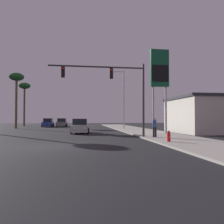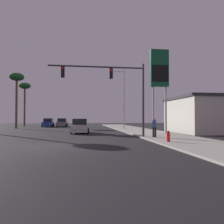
# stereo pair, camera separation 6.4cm
# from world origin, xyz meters

# --- Properties ---
(ground_plane) EXTENTS (120.00, 120.00, 0.00)m
(ground_plane) POSITION_xyz_m (0.00, 0.00, 0.00)
(ground_plane) COLOR black
(sidewalk_right) EXTENTS (5.00, 60.00, 0.12)m
(sidewalk_right) POSITION_xyz_m (9.50, 10.00, 0.06)
(sidewalk_right) COLOR #9E998E
(sidewalk_right) RESTS_ON ground
(building_gas_station) EXTENTS (10.30, 8.30, 4.30)m
(building_gas_station) POSITION_xyz_m (18.00, 10.12, 2.16)
(building_gas_station) COLOR beige
(building_gas_station) RESTS_ON ground
(car_blue) EXTENTS (2.04, 4.31, 1.68)m
(car_blue) POSITION_xyz_m (-4.58, 30.19, 0.76)
(car_blue) COLOR navy
(car_blue) RESTS_ON ground
(car_silver) EXTENTS (2.04, 4.33, 1.68)m
(car_silver) POSITION_xyz_m (1.68, 11.43, 0.76)
(car_silver) COLOR #B7B7BC
(car_silver) RESTS_ON ground
(car_grey) EXTENTS (2.04, 4.34, 1.68)m
(car_grey) POSITION_xyz_m (-1.94, 30.64, 0.76)
(car_grey) COLOR slate
(car_grey) RESTS_ON ground
(traffic_light_mast) EXTENTS (8.39, 0.36, 6.50)m
(traffic_light_mast) POSITION_xyz_m (4.84, 4.68, 4.78)
(traffic_light_mast) COLOR #38383D
(traffic_light_mast) RESTS_ON sidewalk_right
(street_lamp) EXTENTS (1.74, 0.24, 9.00)m
(street_lamp) POSITION_xyz_m (8.28, 19.03, 5.12)
(street_lamp) COLOR #99999E
(street_lamp) RESTS_ON sidewalk_right
(gas_station_sign) EXTENTS (2.00, 0.42, 9.00)m
(gas_station_sign) POSITION_xyz_m (10.13, 8.14, 6.62)
(gas_station_sign) COLOR #99999E
(gas_station_sign) RESTS_ON sidewalk_right
(fire_hydrant) EXTENTS (0.24, 0.34, 0.76)m
(fire_hydrant) POSITION_xyz_m (7.85, 0.37, 0.49)
(fire_hydrant) COLOR red
(fire_hydrant) RESTS_ON sidewalk_right
(pedestrian_on_sidewalk) EXTENTS (0.34, 0.32, 1.67)m
(pedestrian_on_sidewalk) POSITION_xyz_m (8.07, 3.93, 1.03)
(pedestrian_on_sidewalk) COLOR #23232D
(pedestrian_on_sidewalk) RESTS_ON sidewalk_right
(palm_tree_mid) EXTENTS (2.40, 2.40, 9.29)m
(palm_tree_mid) POSITION_xyz_m (-8.86, 24.00, 8.08)
(palm_tree_mid) COLOR brown
(palm_tree_mid) RESTS_ON ground
(palm_tree_far) EXTENTS (2.40, 2.40, 9.23)m
(palm_tree_far) POSITION_xyz_m (-10.00, 34.00, 8.02)
(palm_tree_far) COLOR brown
(palm_tree_far) RESTS_ON ground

